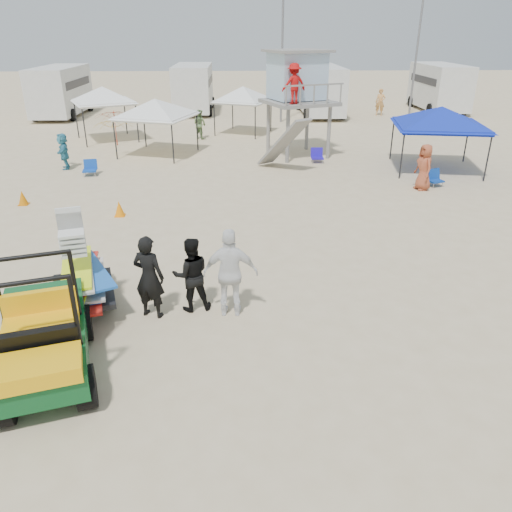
{
  "coord_description": "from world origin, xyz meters",
  "views": [
    {
      "loc": [
        0.16,
        -6.45,
        5.63
      ],
      "look_at": [
        0.5,
        3.0,
        1.3
      ],
      "focal_mm": 35.0,
      "sensor_mm": 36.0,
      "label": 1
    }
  ],
  "objects_px": {
    "utility_cart": "(39,330)",
    "man_left": "(149,277)",
    "surf_trailer": "(80,275)",
    "lifeguard_tower": "(297,80)",
    "canopy_blue": "(442,110)"
  },
  "relations": [
    {
      "from": "utility_cart",
      "to": "man_left",
      "type": "bearing_deg",
      "value": 53.23
    },
    {
      "from": "utility_cart",
      "to": "surf_trailer",
      "type": "relative_size",
      "value": 1.26
    },
    {
      "from": "man_left",
      "to": "lifeguard_tower",
      "type": "height_order",
      "value": "lifeguard_tower"
    },
    {
      "from": "lifeguard_tower",
      "to": "man_left",
      "type": "bearing_deg",
      "value": -107.58
    },
    {
      "from": "utility_cart",
      "to": "lifeguard_tower",
      "type": "bearing_deg",
      "value": 69.74
    },
    {
      "from": "surf_trailer",
      "to": "lifeguard_tower",
      "type": "xyz_separation_m",
      "value": [
        6.18,
        14.42,
        2.63
      ]
    },
    {
      "from": "man_left",
      "to": "canopy_blue",
      "type": "xyz_separation_m",
      "value": [
        10.41,
        11.79,
        1.6
      ]
    },
    {
      "from": "utility_cart",
      "to": "lifeguard_tower",
      "type": "relative_size",
      "value": 0.66
    },
    {
      "from": "surf_trailer",
      "to": "man_left",
      "type": "relative_size",
      "value": 1.33
    },
    {
      "from": "utility_cart",
      "to": "lifeguard_tower",
      "type": "distance_m",
      "value": 18.03
    },
    {
      "from": "utility_cart",
      "to": "lifeguard_tower",
      "type": "height_order",
      "value": "lifeguard_tower"
    },
    {
      "from": "lifeguard_tower",
      "to": "canopy_blue",
      "type": "xyz_separation_m",
      "value": [
        5.75,
        -2.92,
        -0.94
      ]
    },
    {
      "from": "surf_trailer",
      "to": "man_left",
      "type": "bearing_deg",
      "value": -11.2
    },
    {
      "from": "surf_trailer",
      "to": "man_left",
      "type": "height_order",
      "value": "surf_trailer"
    },
    {
      "from": "utility_cart",
      "to": "canopy_blue",
      "type": "relative_size",
      "value": 0.77
    }
  ]
}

